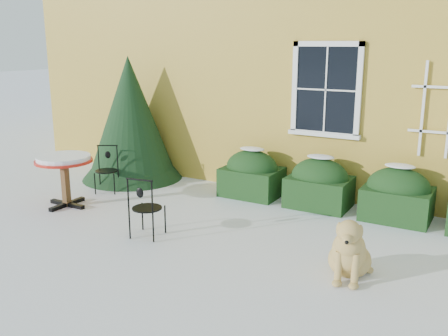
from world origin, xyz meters
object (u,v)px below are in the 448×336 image
Objects in this scene: evergreen_shrub at (131,130)px; patio_chair_far at (107,169)px; patio_chair_near at (146,207)px; dog at (349,253)px; bistro_table at (64,164)px.

patio_chair_far is (0.21, -0.99, -0.58)m from evergreen_shrub.
patio_chair_far is at bearing -45.05° from patio_chair_near.
evergreen_shrub is at bearing 72.66° from patio_chair_far.
patio_chair_near reaches higher than dog.
patio_chair_near is (2.10, -0.43, -0.29)m from bistro_table.
patio_chair_near is at bearing -64.20° from patio_chair_far.
dog is (5.27, -2.31, -0.68)m from evergreen_shrub.
evergreen_shrub is 2.75× the size of patio_chair_near.
patio_chair_far is at bearing 155.42° from dog.
patio_chair_far reaches higher than dog.
evergreen_shrub reaches higher than patio_chair_near.
patio_chair_near is (2.32, -2.46, -0.55)m from evergreen_shrub.
patio_chair_near reaches higher than bistro_table.
bistro_table is at bearing 166.84° from dog.
patio_chair_far is (-2.11, 1.47, -0.02)m from patio_chair_near.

